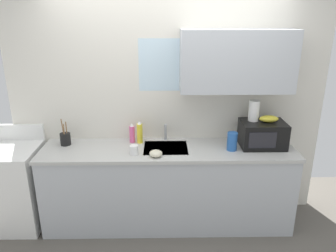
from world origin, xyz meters
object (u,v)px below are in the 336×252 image
at_px(dish_soap_bottle_pink, 132,133).
at_px(dish_soap_bottle_yellow, 140,132).
at_px(microwave, 262,134).
at_px(paper_towel_roll, 254,111).
at_px(small_bowl, 156,153).
at_px(cereal_canister, 232,141).
at_px(utensil_crock, 65,139).
at_px(stove_range, 14,187).
at_px(banana_bunch, 269,119).
at_px(mug_white, 134,150).

bearing_deg(dish_soap_bottle_pink, dish_soap_bottle_yellow, -13.46).
bearing_deg(microwave, paper_towel_roll, 152.62).
height_order(dish_soap_bottle_pink, small_bowl, dish_soap_bottle_pink).
relative_size(microwave, dish_soap_bottle_pink, 2.10).
bearing_deg(paper_towel_roll, cereal_canister, -147.99).
distance_m(dish_soap_bottle_pink, utensil_crock, 0.72).
distance_m(stove_range, paper_towel_roll, 2.71).
bearing_deg(dish_soap_bottle_yellow, small_bowl, -63.63).
relative_size(banana_bunch, dish_soap_bottle_yellow, 0.79).
bearing_deg(cereal_canister, utensil_crock, 174.49).
bearing_deg(stove_range, banana_bunch, 0.98).
distance_m(banana_bunch, mug_white, 1.43).
distance_m(cereal_canister, small_bowl, 0.80).
height_order(microwave, small_bowl, microwave).
bearing_deg(small_bowl, cereal_canister, 10.82).
relative_size(microwave, banana_bunch, 2.30).
relative_size(paper_towel_roll, utensil_crock, 0.75).
xyz_separation_m(dish_soap_bottle_pink, utensil_crock, (-0.71, -0.06, -0.03)).
xyz_separation_m(mug_white, utensil_crock, (-0.76, 0.26, 0.02)).
relative_size(stove_range, mug_white, 11.37).
height_order(stove_range, small_bowl, stove_range).
xyz_separation_m(dish_soap_bottle_yellow, mug_white, (-0.04, -0.30, -0.07)).
bearing_deg(mug_white, cereal_canister, 5.12).
height_order(banana_bunch, paper_towel_roll, paper_towel_roll).
bearing_deg(utensil_crock, stove_range, -168.66).
distance_m(dish_soap_bottle_pink, mug_white, 0.33).
xyz_separation_m(dish_soap_bottle_pink, small_bowl, (0.27, -0.38, -0.07)).
height_order(paper_towel_roll, mug_white, paper_towel_roll).
xyz_separation_m(banana_bunch, utensil_crock, (-2.15, 0.07, -0.23)).
distance_m(cereal_canister, utensil_crock, 1.77).
bearing_deg(stove_range, small_bowl, -7.45).
xyz_separation_m(cereal_canister, utensil_crock, (-1.76, 0.17, -0.03)).
bearing_deg(paper_towel_roll, dish_soap_bottle_yellow, 177.00).
bearing_deg(small_bowl, banana_bunch, 12.01).
bearing_deg(dish_soap_bottle_pink, stove_range, -172.07).
height_order(banana_bunch, dish_soap_bottle_pink, banana_bunch).
relative_size(mug_white, small_bowl, 0.73).
bearing_deg(paper_towel_roll, utensil_crock, 179.43).
relative_size(dish_soap_bottle_yellow, utensil_crock, 0.87).
bearing_deg(microwave, dish_soap_bottle_pink, 174.45).
relative_size(microwave, cereal_canister, 2.40).
height_order(microwave, utensil_crock, utensil_crock).
xyz_separation_m(banana_bunch, mug_white, (-1.40, -0.19, -0.26)).
relative_size(dish_soap_bottle_yellow, cereal_canister, 1.32).
xyz_separation_m(microwave, paper_towel_roll, (-0.10, 0.05, 0.24)).
height_order(cereal_canister, small_bowl, cereal_canister).
height_order(dish_soap_bottle_yellow, utensil_crock, utensil_crock).
relative_size(microwave, utensil_crock, 1.57).
relative_size(cereal_canister, small_bowl, 1.47).
relative_size(banana_bunch, utensil_crock, 0.68).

